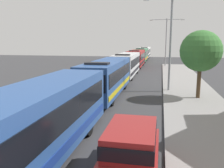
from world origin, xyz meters
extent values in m
cube|color=#284C8C|center=(-1.30, 12.98, 1.70)|extent=(2.50, 11.86, 2.70)
cube|color=black|center=(-0.03, 12.98, 2.05)|extent=(0.04, 10.91, 1.00)
cube|color=black|center=(-2.57, 12.98, 2.05)|extent=(0.04, 10.91, 1.00)
cube|color=navy|center=(-0.02, 12.98, 0.90)|extent=(0.03, 11.27, 0.36)
cylinder|color=black|center=(-0.20, 16.24, 0.50)|extent=(0.28, 1.00, 1.00)
cylinder|color=black|center=(-2.40, 16.24, 0.50)|extent=(0.28, 1.00, 1.00)
cube|color=#284C8C|center=(-1.30, 25.44, 1.70)|extent=(2.50, 10.97, 2.70)
cube|color=black|center=(-0.03, 25.44, 2.05)|extent=(0.04, 10.09, 1.00)
cube|color=black|center=(-2.57, 25.44, 2.05)|extent=(0.04, 10.09, 1.00)
cube|color=black|center=(-1.30, 19.93, 2.00)|extent=(2.30, 0.04, 1.20)
cube|color=gold|center=(-0.02, 25.44, 0.90)|extent=(0.03, 10.42, 0.36)
cube|color=black|center=(-1.30, 22.14, 3.13)|extent=(1.75, 0.90, 0.16)
cylinder|color=black|center=(-0.20, 22.04, 0.50)|extent=(0.28, 1.00, 1.00)
cylinder|color=black|center=(-2.40, 22.04, 0.50)|extent=(0.28, 1.00, 1.00)
cylinder|color=black|center=(-0.20, 28.45, 0.50)|extent=(0.28, 1.00, 1.00)
cylinder|color=black|center=(-2.40, 28.45, 0.50)|extent=(0.28, 1.00, 1.00)
cube|color=silver|center=(-1.30, 37.41, 1.70)|extent=(2.50, 11.51, 2.70)
cube|color=black|center=(-0.03, 37.41, 2.05)|extent=(0.04, 10.59, 1.00)
cube|color=black|center=(-2.57, 37.41, 2.05)|extent=(0.04, 10.59, 1.00)
cube|color=black|center=(-1.30, 31.63, 2.00)|extent=(2.30, 0.04, 1.20)
cube|color=black|center=(-0.02, 37.41, 0.90)|extent=(0.03, 10.94, 0.36)
cube|color=black|center=(-1.30, 33.96, 3.13)|extent=(1.75, 0.90, 0.16)
cylinder|color=black|center=(-0.20, 33.84, 0.50)|extent=(0.28, 1.00, 1.00)
cylinder|color=black|center=(-2.40, 33.84, 0.50)|extent=(0.28, 1.00, 1.00)
cylinder|color=black|center=(-0.20, 40.57, 0.50)|extent=(0.28, 1.00, 1.00)
cylinder|color=black|center=(-2.40, 40.57, 0.50)|extent=(0.28, 1.00, 1.00)
cube|color=maroon|center=(-1.30, 49.70, 1.70)|extent=(2.50, 10.57, 2.70)
cube|color=black|center=(-0.03, 49.70, 2.05)|extent=(0.04, 9.73, 1.00)
cube|color=black|center=(-2.57, 49.70, 2.05)|extent=(0.04, 9.73, 1.00)
cube|color=black|center=(-1.30, 44.39, 2.00)|extent=(2.30, 0.04, 1.20)
cube|color=black|center=(-0.02, 49.70, 0.90)|extent=(0.03, 10.04, 0.36)
cube|color=black|center=(-1.30, 46.53, 3.13)|extent=(1.75, 0.90, 0.16)
cylinder|color=black|center=(-0.20, 46.42, 0.50)|extent=(0.28, 1.00, 1.00)
cylinder|color=black|center=(-2.40, 46.42, 0.50)|extent=(0.28, 1.00, 1.00)
cylinder|color=black|center=(-0.20, 52.60, 0.50)|extent=(0.28, 1.00, 1.00)
cylinder|color=black|center=(-2.40, 52.60, 0.50)|extent=(0.28, 1.00, 1.00)
cube|color=#33724C|center=(-1.30, 61.56, 1.70)|extent=(2.50, 11.40, 2.70)
cube|color=black|center=(-0.03, 61.56, 2.05)|extent=(0.04, 10.49, 1.00)
cube|color=black|center=(-2.57, 61.56, 2.05)|extent=(0.04, 10.49, 1.00)
cube|color=black|center=(-1.30, 55.84, 2.00)|extent=(2.30, 0.04, 1.20)
cube|color=orange|center=(-0.02, 61.56, 0.90)|extent=(0.03, 10.83, 0.36)
cube|color=black|center=(-1.30, 58.14, 3.13)|extent=(1.75, 0.90, 0.16)
cylinder|color=black|center=(-0.20, 58.03, 0.50)|extent=(0.28, 1.00, 1.00)
cylinder|color=black|center=(-2.40, 58.03, 0.50)|extent=(0.28, 1.00, 1.00)
cylinder|color=black|center=(-0.20, 64.70, 0.50)|extent=(0.28, 1.00, 1.00)
cylinder|color=black|center=(-2.40, 64.70, 0.50)|extent=(0.28, 1.00, 1.00)
cube|color=silver|center=(-1.30, 74.45, 1.70)|extent=(2.50, 12.22, 2.70)
cube|color=black|center=(-0.03, 74.45, 2.05)|extent=(0.04, 11.24, 1.00)
cube|color=black|center=(-2.57, 74.45, 2.05)|extent=(0.04, 11.24, 1.00)
cube|color=black|center=(-1.30, 68.32, 2.00)|extent=(2.30, 0.04, 1.20)
cube|color=black|center=(-0.02, 74.45, 0.90)|extent=(0.03, 11.61, 0.36)
cube|color=black|center=(-1.30, 70.78, 3.13)|extent=(1.75, 0.90, 0.16)
cylinder|color=black|center=(-0.20, 70.66, 0.50)|extent=(0.28, 1.00, 1.00)
cylinder|color=black|center=(-2.40, 70.66, 0.50)|extent=(0.28, 1.00, 1.00)
cylinder|color=black|center=(-0.20, 77.81, 0.50)|extent=(0.28, 1.00, 1.00)
cylinder|color=black|center=(-2.40, 77.81, 0.50)|extent=(0.28, 1.00, 1.00)
cube|color=maroon|center=(2.40, 12.70, 0.70)|extent=(1.84, 4.56, 0.80)
cube|color=maroon|center=(2.40, 12.85, 1.50)|extent=(1.62, 2.65, 0.80)
cube|color=black|center=(2.40, 12.85, 1.50)|extent=(1.66, 2.74, 0.44)
cylinder|color=black|center=(1.58, 14.11, 0.35)|extent=(0.22, 0.70, 0.70)
cylinder|color=black|center=(3.22, 14.11, 0.35)|extent=(0.22, 0.70, 0.70)
cylinder|color=gray|center=(4.10, 28.21, 4.48)|extent=(0.20, 0.20, 8.66)
cylinder|color=gray|center=(4.10, 52.02, 4.56)|extent=(0.20, 0.20, 8.81)
cylinder|color=gray|center=(2.66, 52.02, 8.76)|extent=(2.88, 0.10, 0.10)
cube|color=silver|center=(1.22, 52.02, 8.68)|extent=(0.56, 0.28, 0.16)
cylinder|color=gray|center=(5.54, 52.02, 8.76)|extent=(2.88, 0.10, 0.10)
cube|color=silver|center=(6.98, 52.02, 8.68)|extent=(0.56, 0.28, 0.16)
cylinder|color=#4C3823|center=(6.39, 25.40, 1.41)|extent=(0.32, 0.32, 2.51)
sphere|color=#387033|center=(6.39, 25.40, 3.98)|extent=(3.29, 3.29, 3.29)
camera|label=1|loc=(3.30, 5.28, 4.73)|focal=38.03mm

